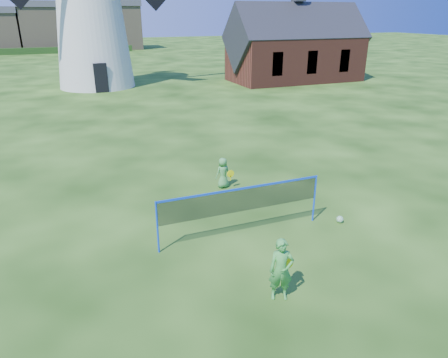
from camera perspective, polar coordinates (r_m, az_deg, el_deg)
ground at (r=12.53m, az=0.01°, el=-7.30°), size 220.00×220.00×0.00m
windmill at (r=39.11m, az=-18.29°, el=22.11°), size 12.50×6.52×18.83m
chapel at (r=41.83m, az=9.94°, el=17.52°), size 12.83×6.22×10.85m
badminton_net at (r=11.81m, az=2.50°, el=-3.03°), size 5.05×0.05×1.55m
player_girl at (r=9.56m, az=7.98°, el=-12.43°), size 0.75×0.54×1.53m
player_boy at (r=15.37m, az=-0.15°, el=0.86°), size 0.67×0.47×1.17m
play_ball at (r=13.49m, az=15.85°, el=-5.43°), size 0.22×0.22×0.22m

